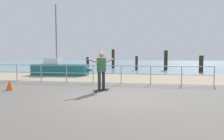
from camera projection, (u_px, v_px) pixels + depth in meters
The scene contains 13 objects.
ground_plane at pixel (106, 104), 6.62m from camera, with size 24.00×10.00×0.04m, color #605B56.
beach_strip at pixel (129, 78), 14.48m from camera, with size 24.00×6.00×0.04m, color tan.
sea_surface at pixel (141, 63), 41.99m from camera, with size 72.00×50.00×0.04m, color slate.
railing_fence at pixel (93, 71), 11.38m from camera, with size 12.92×0.05×1.05m.
sailboat at pixel (62, 69), 16.07m from camera, with size 4.98×1.51×5.63m.
skateboard at pixel (101, 90), 8.90m from camera, with size 0.65×0.76×0.08m.
skateboarder at pixel (101, 69), 8.83m from camera, with size 0.95×1.20×1.65m.
groyne_post_0 at pixel (88, 63), 25.13m from camera, with size 0.34×0.34×1.41m, color #332319.
groyne_post_1 at pixel (113, 59), 25.32m from camera, with size 0.36×0.36×2.39m, color #332319.
groyne_post_2 at pixel (137, 63), 21.69m from camera, with size 0.28×0.28×1.55m, color #332319.
groyne_post_3 at pixel (166, 60), 21.56m from camera, with size 0.39×0.39×2.14m, color #332319.
groyne_post_4 at pixel (201, 64), 19.14m from camera, with size 0.39×0.39×1.60m, color #332319.
traffic_cone at pixel (10, 85), 9.08m from camera, with size 0.36×0.36×0.50m, color #E55919.
Camera 1 is at (1.31, -7.39, 1.58)m, focal length 32.10 mm.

